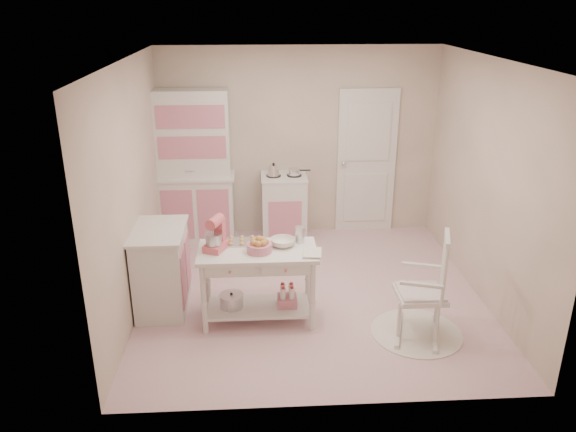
# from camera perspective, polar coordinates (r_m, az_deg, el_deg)

# --- Properties ---
(room_shell) EXTENTS (3.84, 3.84, 2.62)m
(room_shell) POSITION_cam_1_polar(r_m,az_deg,el_deg) (5.89, 2.57, 6.31)
(room_shell) COLOR #CD8092
(room_shell) RESTS_ON ground
(door) EXTENTS (0.82, 0.05, 2.04)m
(door) POSITION_cam_1_polar(r_m,az_deg,el_deg) (7.98, 7.96, 5.47)
(door) COLOR silver
(door) RESTS_ON ground
(hutch) EXTENTS (1.06, 0.50, 2.08)m
(hutch) POSITION_cam_1_polar(r_m,az_deg,el_deg) (7.66, -9.47, 4.88)
(hutch) COLOR silver
(hutch) RESTS_ON ground
(stove) EXTENTS (0.62, 0.57, 0.92)m
(stove) POSITION_cam_1_polar(r_m,az_deg,el_deg) (7.76, -0.41, 0.88)
(stove) COLOR silver
(stove) RESTS_ON ground
(base_cabinet) EXTENTS (0.54, 0.84, 0.92)m
(base_cabinet) POSITION_cam_1_polar(r_m,az_deg,el_deg) (6.17, -12.71, -5.28)
(base_cabinet) COLOR silver
(base_cabinet) RESTS_ON ground
(lace_rug) EXTENTS (0.92, 0.92, 0.01)m
(lace_rug) POSITION_cam_1_polar(r_m,az_deg,el_deg) (5.94, 12.90, -11.45)
(lace_rug) COLOR white
(lace_rug) RESTS_ON ground
(rocking_chair) EXTENTS (0.67, 0.83, 1.10)m
(rocking_chair) POSITION_cam_1_polar(r_m,az_deg,el_deg) (5.67, 13.35, -6.82)
(rocking_chair) COLOR silver
(rocking_chair) RESTS_ON ground
(work_table) EXTENTS (1.20, 0.60, 0.80)m
(work_table) POSITION_cam_1_polar(r_m,az_deg,el_deg) (5.84, -3.05, -7.01)
(work_table) COLOR silver
(work_table) RESTS_ON ground
(stand_mixer) EXTENTS (0.29, 0.34, 0.34)m
(stand_mixer) POSITION_cam_1_polar(r_m,az_deg,el_deg) (5.63, -7.44, -1.87)
(stand_mixer) COLOR #DA5C68
(stand_mixer) RESTS_ON work_table
(cookie_tray) EXTENTS (0.34, 0.24, 0.02)m
(cookie_tray) POSITION_cam_1_polar(r_m,az_deg,el_deg) (5.83, -4.62, -2.66)
(cookie_tray) COLOR silver
(cookie_tray) RESTS_ON work_table
(bread_basket) EXTENTS (0.25, 0.25, 0.09)m
(bread_basket) POSITION_cam_1_polar(r_m,az_deg,el_deg) (5.60, -2.93, -3.23)
(bread_basket) COLOR #CD768D
(bread_basket) RESTS_ON work_table
(mixing_bowl) EXTENTS (0.25, 0.25, 0.08)m
(mixing_bowl) POSITION_cam_1_polar(r_m,az_deg,el_deg) (5.73, -0.54, -2.69)
(mixing_bowl) COLOR silver
(mixing_bowl) RESTS_ON work_table
(metal_pitcher) EXTENTS (0.10, 0.10, 0.17)m
(metal_pitcher) POSITION_cam_1_polar(r_m,az_deg,el_deg) (5.79, 1.20, -1.91)
(metal_pitcher) COLOR silver
(metal_pitcher) RESTS_ON work_table
(recipe_book) EXTENTS (0.21, 0.27, 0.02)m
(recipe_book) POSITION_cam_1_polar(r_m,az_deg,el_deg) (5.57, 1.53, -3.74)
(recipe_book) COLOR silver
(recipe_book) RESTS_ON work_table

